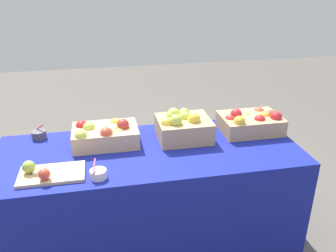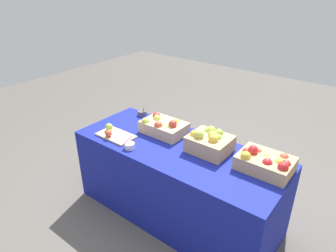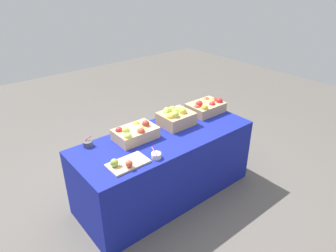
# 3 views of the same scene
# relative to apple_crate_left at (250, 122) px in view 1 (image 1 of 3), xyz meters

# --- Properties ---
(ground_plane) EXTENTS (10.00, 10.00, 0.00)m
(ground_plane) POSITION_rel_apple_crate_left_xyz_m (-0.73, -0.14, -0.81)
(ground_plane) COLOR #56514C
(table) EXTENTS (1.90, 0.76, 0.74)m
(table) POSITION_rel_apple_crate_left_xyz_m (-0.73, -0.14, -0.44)
(table) COLOR navy
(table) RESTS_ON ground_plane
(apple_crate_left) EXTENTS (0.41, 0.30, 0.17)m
(apple_crate_left) POSITION_rel_apple_crate_left_xyz_m (0.00, 0.00, 0.00)
(apple_crate_left) COLOR tan
(apple_crate_left) RESTS_ON table
(apple_crate_middle) EXTENTS (0.34, 0.30, 0.20)m
(apple_crate_middle) POSITION_rel_apple_crate_left_xyz_m (-0.49, -0.02, 0.02)
(apple_crate_middle) COLOR tan
(apple_crate_middle) RESTS_ON table
(apple_crate_right) EXTENTS (0.41, 0.28, 0.17)m
(apple_crate_right) POSITION_rel_apple_crate_left_xyz_m (-0.99, -0.01, -0.00)
(apple_crate_right) COLOR tan
(apple_crate_right) RESTS_ON table
(cutting_board_front) EXTENTS (0.35, 0.21, 0.09)m
(cutting_board_front) POSITION_rel_apple_crate_left_xyz_m (-1.32, -0.34, -0.05)
(cutting_board_front) COLOR #D1B284
(cutting_board_front) RESTS_ON table
(sample_bowl_near) EXTENTS (0.09, 0.09, 0.10)m
(sample_bowl_near) POSITION_rel_apple_crate_left_xyz_m (-1.43, 0.17, -0.04)
(sample_bowl_near) COLOR #4C4C51
(sample_bowl_near) RESTS_ON table
(sample_bowl_mid) EXTENTS (0.09, 0.10, 0.10)m
(sample_bowl_mid) POSITION_rel_apple_crate_left_xyz_m (-1.05, -0.41, -0.04)
(sample_bowl_mid) COLOR silver
(sample_bowl_mid) RESTS_ON table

